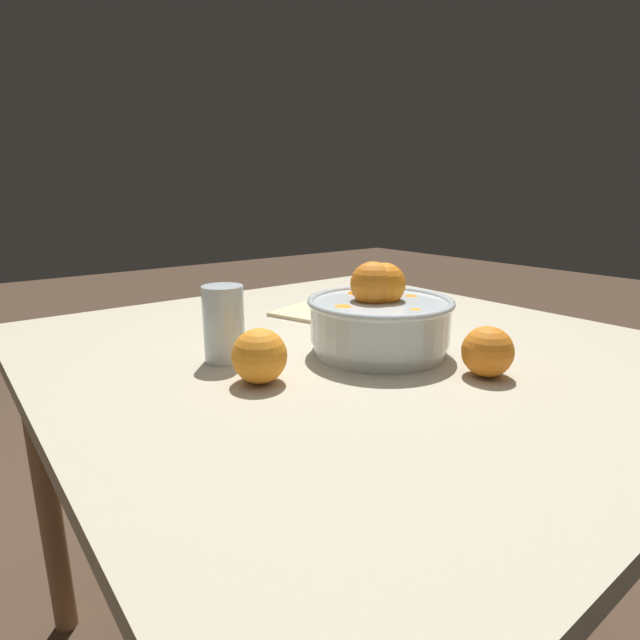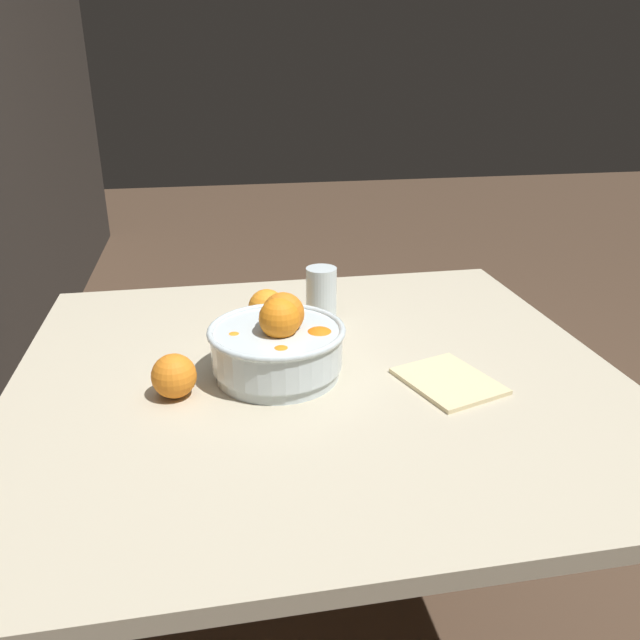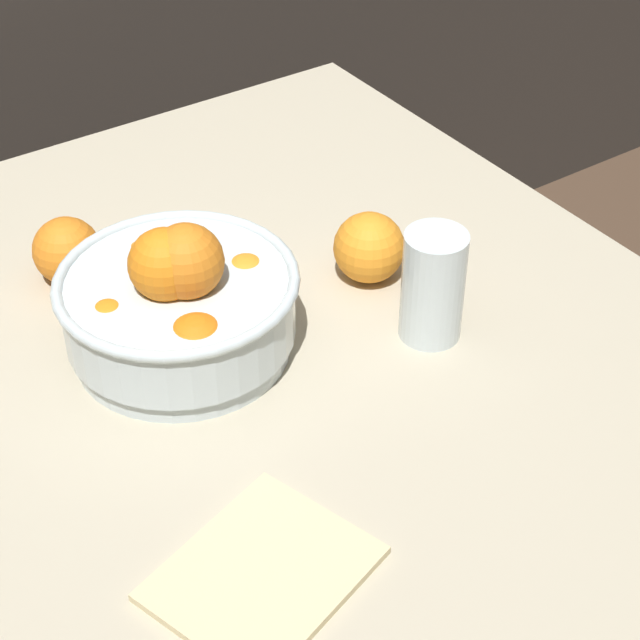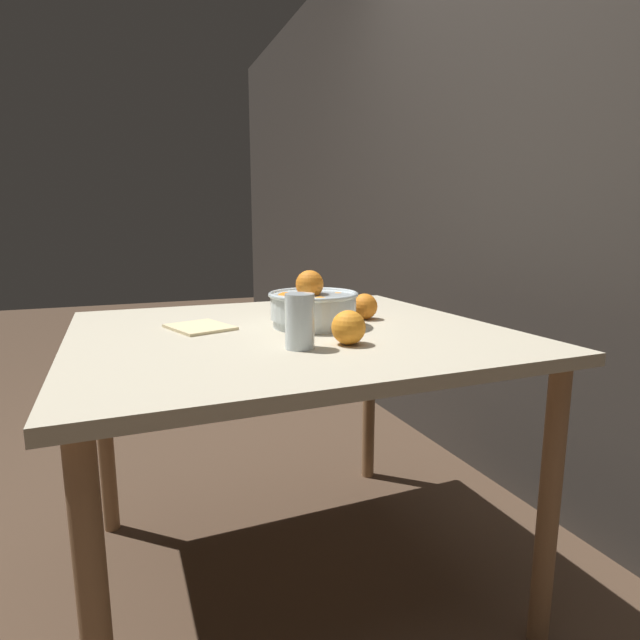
{
  "view_description": "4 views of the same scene",
  "coord_description": "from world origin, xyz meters",
  "px_view_note": "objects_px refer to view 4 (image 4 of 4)",
  "views": [
    {
      "loc": [
        0.58,
        0.66,
        1.02
      ],
      "look_at": [
        0.09,
        0.03,
        0.82
      ],
      "focal_mm": 28.0,
      "sensor_mm": 36.0,
      "label": 1
    },
    {
      "loc": [
        -1.02,
        0.18,
        1.29
      ],
      "look_at": [
        0.12,
        -0.03,
        0.8
      ],
      "focal_mm": 35.0,
      "sensor_mm": 36.0,
      "label": 2
    },
    {
      "loc": [
        -0.37,
        -0.72,
        1.48
      ],
      "look_at": [
        0.11,
        -0.01,
        0.79
      ],
      "focal_mm": 60.0,
      "sensor_mm": 36.0,
      "label": 3
    },
    {
      "loc": [
        1.26,
        -0.42,
        1.02
      ],
      "look_at": [
        0.14,
        0.03,
        0.8
      ],
      "focal_mm": 28.0,
      "sensor_mm": 36.0,
      "label": 4
    }
  ],
  "objects_px": {
    "orange_loose_near_bowl": "(348,327)",
    "fruit_bowl": "(313,305)",
    "orange_loose_front": "(365,306)",
    "juice_glass": "(300,324)"
  },
  "relations": [
    {
      "from": "orange_loose_near_bowl",
      "to": "fruit_bowl",
      "type": "bearing_deg",
      "value": 179.18
    },
    {
      "from": "orange_loose_near_bowl",
      "to": "orange_loose_front",
      "type": "xyz_separation_m",
      "value": [
        -0.28,
        0.19,
        -0.0
      ]
    },
    {
      "from": "fruit_bowl",
      "to": "orange_loose_front",
      "type": "distance_m",
      "value": 0.19
    },
    {
      "from": "juice_glass",
      "to": "orange_loose_near_bowl",
      "type": "xyz_separation_m",
      "value": [
        0.01,
        0.12,
        -0.01
      ]
    },
    {
      "from": "fruit_bowl",
      "to": "orange_loose_front",
      "type": "relative_size",
      "value": 3.23
    },
    {
      "from": "orange_loose_near_bowl",
      "to": "orange_loose_front",
      "type": "relative_size",
      "value": 1.05
    },
    {
      "from": "orange_loose_front",
      "to": "orange_loose_near_bowl",
      "type": "bearing_deg",
      "value": -33.67
    },
    {
      "from": "juice_glass",
      "to": "orange_loose_front",
      "type": "bearing_deg",
      "value": 132.01
    },
    {
      "from": "orange_loose_front",
      "to": "juice_glass",
      "type": "bearing_deg",
      "value": -47.99
    },
    {
      "from": "fruit_bowl",
      "to": "juice_glass",
      "type": "xyz_separation_m",
      "value": [
        0.23,
        -0.12,
        -0.0
      ]
    }
  ]
}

